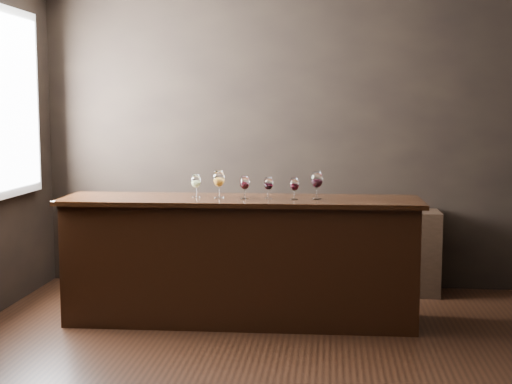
# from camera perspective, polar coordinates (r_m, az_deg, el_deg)

# --- Properties ---
(ground) EXTENTS (5.00, 5.00, 0.00)m
(ground) POSITION_cam_1_polar(r_m,az_deg,el_deg) (4.83, 2.75, -13.90)
(ground) COLOR black
(ground) RESTS_ON ground
(room_shell) EXTENTS (5.02, 4.52, 2.81)m
(room_shell) POSITION_cam_1_polar(r_m,az_deg,el_deg) (4.66, 0.06, 8.05)
(room_shell) COLOR black
(room_shell) RESTS_ON ground
(bar_counter) EXTENTS (2.76, 0.66, 0.96)m
(bar_counter) POSITION_cam_1_polar(r_m,az_deg,el_deg) (5.70, -1.27, -5.65)
(bar_counter) COLOR black
(bar_counter) RESTS_ON ground
(bar_top) EXTENTS (2.85, 0.72, 0.04)m
(bar_top) POSITION_cam_1_polar(r_m,az_deg,el_deg) (5.61, -1.28, -0.68)
(bar_top) COLOR black
(bar_top) RESTS_ON bar_counter
(back_bar_shelf) EXTENTS (2.14, 0.40, 0.77)m
(back_bar_shelf) POSITION_cam_1_polar(r_m,az_deg,el_deg) (6.68, 5.28, -4.68)
(back_bar_shelf) COLOR black
(back_bar_shelf) RESTS_ON ground
(glass_white) EXTENTS (0.08, 0.08, 0.18)m
(glass_white) POSITION_cam_1_polar(r_m,az_deg,el_deg) (5.68, -4.83, 0.82)
(glass_white) COLOR white
(glass_white) RESTS_ON bar_top
(glass_amber) EXTENTS (0.09, 0.09, 0.22)m
(glass_amber) POSITION_cam_1_polar(r_m,az_deg,el_deg) (5.63, -2.98, 1.02)
(glass_amber) COLOR white
(glass_amber) RESTS_ON bar_top
(glass_red_a) EXTENTS (0.08, 0.08, 0.18)m
(glass_red_a) POSITION_cam_1_polar(r_m,az_deg,el_deg) (5.56, -0.91, 0.71)
(glass_red_a) COLOR white
(glass_red_a) RESTS_ON bar_top
(glass_red_b) EXTENTS (0.07, 0.07, 0.17)m
(glass_red_b) POSITION_cam_1_polar(r_m,az_deg,el_deg) (5.57, 1.01, 0.64)
(glass_red_b) COLOR white
(glass_red_b) RESTS_ON bar_top
(glass_red_c) EXTENTS (0.07, 0.07, 0.17)m
(glass_red_c) POSITION_cam_1_polar(r_m,az_deg,el_deg) (5.52, 3.09, 0.58)
(glass_red_c) COLOR white
(glass_red_c) RESTS_ON bar_top
(glass_red_d) EXTENTS (0.09, 0.09, 0.22)m
(glass_red_d) POSITION_cam_1_polar(r_m,az_deg,el_deg) (5.56, 4.90, 0.94)
(glass_red_d) COLOR white
(glass_red_d) RESTS_ON bar_top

